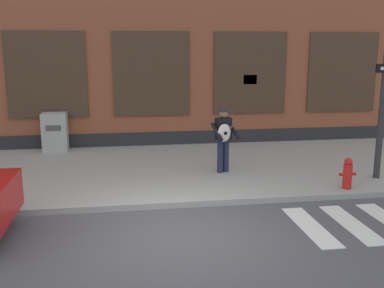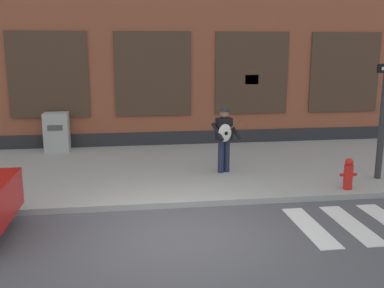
% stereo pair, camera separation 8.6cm
% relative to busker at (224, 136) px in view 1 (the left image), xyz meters
% --- Properties ---
extents(ground_plane, '(160.00, 160.00, 0.00)m').
position_rel_busker_xyz_m(ground_plane, '(-1.53, -3.37, -1.06)').
color(ground_plane, '#4C4C51').
extents(sidewalk, '(28.00, 5.54, 0.13)m').
position_rel_busker_xyz_m(sidewalk, '(-1.53, 0.71, -1.00)').
color(sidewalk, '#9E9E99').
rests_on(sidewalk, ground).
extents(building_backdrop, '(28.00, 4.06, 9.48)m').
position_rel_busker_xyz_m(building_backdrop, '(-1.53, 5.47, 3.67)').
color(building_backdrop, brown).
rests_on(building_backdrop, ground).
extents(busker, '(0.78, 0.67, 1.64)m').
position_rel_busker_xyz_m(busker, '(0.00, 0.00, 0.00)').
color(busker, '#1E233D').
rests_on(busker, sidewalk).
extents(utility_box, '(0.72, 0.55, 1.16)m').
position_rel_busker_xyz_m(utility_box, '(-4.48, 3.03, -0.35)').
color(utility_box, '#ADADA8').
rests_on(utility_box, sidewalk).
extents(fire_hydrant, '(0.38, 0.20, 0.70)m').
position_rel_busker_xyz_m(fire_hydrant, '(2.42, -1.71, -0.59)').
color(fire_hydrant, red).
rests_on(fire_hydrant, sidewalk).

